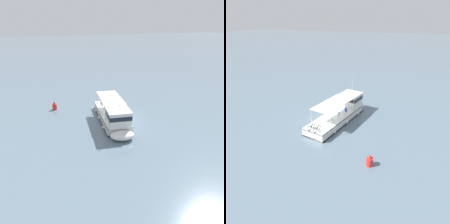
% 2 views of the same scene
% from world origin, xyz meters
% --- Properties ---
extents(ground_plane, '(400.00, 400.00, 0.00)m').
position_xyz_m(ground_plane, '(0.00, 0.00, 0.00)').
color(ground_plane, slate).
extents(ferry_main, '(13.03, 5.01, 5.32)m').
position_xyz_m(ferry_main, '(-1.17, 1.91, 1.02)').
color(ferry_main, white).
rests_on(ferry_main, ground).
extents(channel_buoy, '(0.70, 0.70, 1.40)m').
position_xyz_m(channel_buoy, '(7.61, 8.63, 0.57)').
color(channel_buoy, red).
rests_on(channel_buoy, ground).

